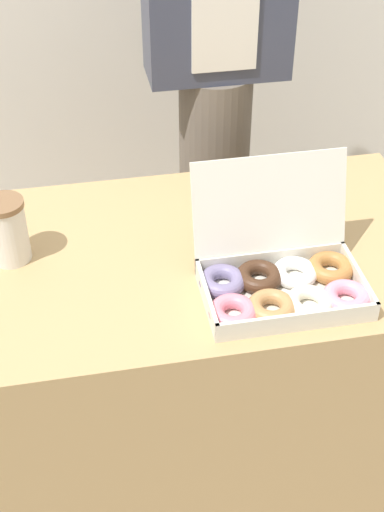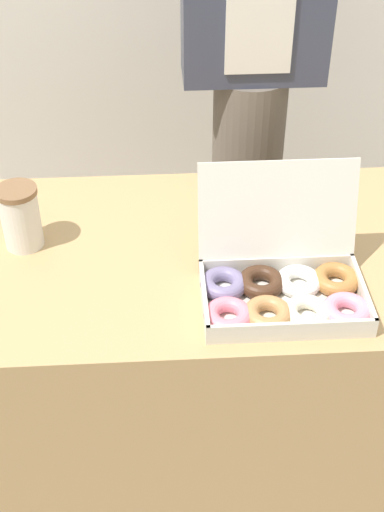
# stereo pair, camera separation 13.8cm
# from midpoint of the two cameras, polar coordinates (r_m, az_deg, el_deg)

# --- Properties ---
(ground_plane) EXTENTS (14.00, 14.00, 0.00)m
(ground_plane) POSITION_cam_midpoint_polar(r_m,az_deg,el_deg) (2.11, -2.55, -16.08)
(ground_plane) COLOR gray
(table) EXTENTS (1.18, 0.64, 0.76)m
(table) POSITION_cam_midpoint_polar(r_m,az_deg,el_deg) (1.82, -2.88, -9.15)
(table) COLOR tan
(table) RESTS_ON ground_plane
(donut_box) EXTENTS (0.36, 0.27, 0.24)m
(donut_box) POSITION_cam_midpoint_polar(r_m,az_deg,el_deg) (1.44, 4.46, -2.02)
(donut_box) COLOR silver
(donut_box) RESTS_ON table
(coffee_cup) EXTENTS (0.09, 0.09, 0.15)m
(coffee_cup) POSITION_cam_midpoint_polar(r_m,az_deg,el_deg) (1.57, -17.04, 1.89)
(coffee_cup) COLOR silver
(coffee_cup) RESTS_ON table
(person_customer) EXTENTS (0.38, 0.23, 1.71)m
(person_customer) POSITION_cam_midpoint_polar(r_m,az_deg,el_deg) (2.00, -0.07, 16.22)
(person_customer) COLOR #665B51
(person_customer) RESTS_ON ground_plane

